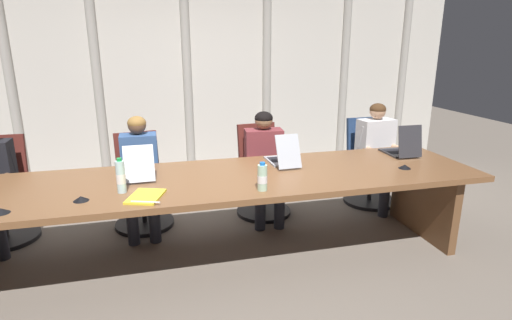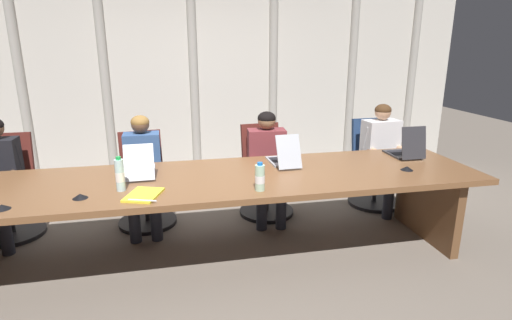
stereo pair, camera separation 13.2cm
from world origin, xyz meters
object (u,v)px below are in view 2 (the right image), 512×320
object	(u,v)px
laptop_left_mid	(140,168)
person_right_mid	(384,151)
laptop_center	(283,158)
office_chair_left_end	(10,198)
water_bottle_secondary	(120,175)
conference_mic_middle	(2,207)
laptop_right_mid	(405,151)
spiral_notepad	(144,195)
conference_mic_right_side	(407,168)
water_bottle_primary	(260,178)
person_center	(268,159)
person_left_mid	(143,168)
office_chair_right_mid	(374,173)
office_chair_left_mid	(145,190)
office_chair_center	(265,181)
conference_mic_left_side	(80,196)

from	to	relation	value
laptop_left_mid	person_right_mid	distance (m)	2.66
laptop_center	office_chair_left_end	xyz separation A→B (m)	(-2.60, 0.68, -0.45)
person_right_mid	water_bottle_secondary	xyz separation A→B (m)	(-2.72, -0.93, 0.21)
office_chair_left_end	conference_mic_middle	bearing A→B (deg)	18.71
laptop_right_mid	spiral_notepad	distance (m)	2.54
laptop_right_mid	conference_mic_right_side	size ratio (longest dim) A/B	3.61
conference_mic_right_side	laptop_center	bearing A→B (deg)	158.30
laptop_center	water_bottle_primary	xyz separation A→B (m)	(-0.36, -0.63, 0.04)
person_center	water_bottle_secondary	distance (m)	1.68
person_left_mid	spiral_notepad	world-z (taller)	person_left_mid
person_center	water_bottle_secondary	bearing A→B (deg)	-50.57
office_chair_right_mid	spiral_notepad	size ratio (longest dim) A/B	2.74
office_chair_left_mid	water_bottle_secondary	xyz separation A→B (m)	(-0.10, -1.09, 0.52)
office_chair_center	office_chair_left_end	bearing A→B (deg)	-96.16
laptop_right_mid	laptop_center	bearing A→B (deg)	90.50
conference_mic_right_side	office_chair_right_mid	bearing A→B (deg)	75.40
conference_mic_middle	office_chair_left_mid	bearing A→B (deg)	56.81
spiral_notepad	conference_mic_left_side	bearing A→B (deg)	-166.62
laptop_left_mid	conference_mic_right_side	bearing A→B (deg)	-100.75
office_chair_right_mid	laptop_left_mid	bearing A→B (deg)	-75.28
laptop_center	conference_mic_middle	size ratio (longest dim) A/B	4.22
laptop_right_mid	water_bottle_secondary	world-z (taller)	laptop_right_mid
conference_mic_right_side	office_chair_left_end	bearing A→B (deg)	163.29
office_chair_left_end	person_left_mid	size ratio (longest dim) A/B	0.85
spiral_notepad	office_chair_left_end	bearing A→B (deg)	157.39
laptop_right_mid	conference_mic_left_side	world-z (taller)	laptop_right_mid
laptop_left_mid	water_bottle_secondary	world-z (taller)	laptop_left_mid
water_bottle_secondary	spiral_notepad	xyz separation A→B (m)	(0.17, -0.16, -0.11)
office_chair_right_mid	water_bottle_primary	bearing A→B (deg)	-52.48
conference_mic_middle	water_bottle_primary	bearing A→B (deg)	-0.21
office_chair_left_end	laptop_right_mid	bearing A→B (deg)	79.88
person_right_mid	water_bottle_primary	xyz separation A→B (m)	(-1.69, -1.15, 0.19)
laptop_right_mid	office_chair_center	bearing A→B (deg)	62.19
laptop_right_mid	person_right_mid	bearing A→B (deg)	-7.49
person_left_mid	water_bottle_secondary	world-z (taller)	person_left_mid
laptop_center	person_center	xyz separation A→B (m)	(-0.02, 0.52, -0.16)
laptop_right_mid	laptop_left_mid	bearing A→B (deg)	91.32
laptop_right_mid	person_center	world-z (taller)	person_center
office_chair_right_mid	laptop_right_mid	bearing A→B (deg)	-5.60
person_left_mid	office_chair_center	bearing A→B (deg)	96.90
laptop_left_mid	office_chair_center	world-z (taller)	laptop_left_mid
office_chair_left_end	conference_mic_middle	distance (m)	1.44
conference_mic_left_side	office_chair_center	bearing A→B (deg)	35.73
laptop_left_mid	conference_mic_middle	distance (m)	1.06
office_chair_right_mid	person_center	world-z (taller)	person_center
office_chair_center	conference_mic_left_side	world-z (taller)	office_chair_center
office_chair_left_end	person_left_mid	bearing A→B (deg)	82.60
laptop_left_mid	person_left_mid	world-z (taller)	person_left_mid
office_chair_right_mid	conference_mic_middle	bearing A→B (deg)	-69.98
laptop_right_mid	office_chair_center	world-z (taller)	laptop_right_mid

